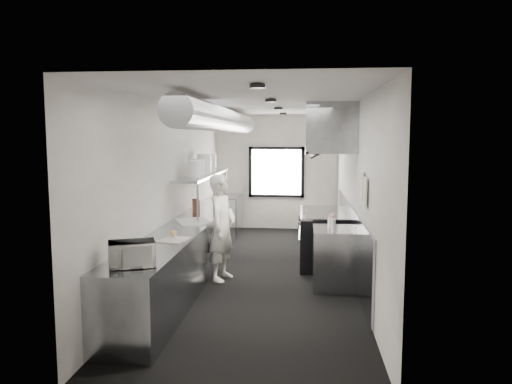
% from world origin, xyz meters
% --- Properties ---
extents(floor, '(3.00, 8.00, 0.01)m').
position_xyz_m(floor, '(0.00, 0.00, 0.00)').
color(floor, black).
rests_on(floor, ground).
extents(ceiling, '(3.00, 8.00, 0.01)m').
position_xyz_m(ceiling, '(0.00, 0.00, 2.80)').
color(ceiling, '#BCB8B3').
rests_on(ceiling, wall_back).
extents(wall_back, '(3.00, 0.02, 2.80)m').
position_xyz_m(wall_back, '(0.00, 4.00, 1.40)').
color(wall_back, silver).
rests_on(wall_back, floor).
extents(wall_front, '(3.00, 0.02, 2.80)m').
position_xyz_m(wall_front, '(0.00, -4.00, 1.40)').
color(wall_front, silver).
rests_on(wall_front, floor).
extents(wall_left, '(0.02, 8.00, 2.80)m').
position_xyz_m(wall_left, '(-1.50, 0.00, 1.40)').
color(wall_left, silver).
rests_on(wall_left, floor).
extents(wall_right, '(0.02, 8.00, 2.80)m').
position_xyz_m(wall_right, '(1.50, 0.00, 1.40)').
color(wall_right, silver).
rests_on(wall_right, floor).
extents(wall_cladding, '(0.03, 5.50, 1.10)m').
position_xyz_m(wall_cladding, '(1.48, 0.30, 0.55)').
color(wall_cladding, gray).
rests_on(wall_cladding, wall_right).
extents(hvac_duct, '(0.40, 6.40, 0.40)m').
position_xyz_m(hvac_duct, '(-0.70, 0.40, 2.55)').
color(hvac_duct, '#919399').
rests_on(hvac_duct, ceiling).
extents(service_window, '(1.36, 0.05, 1.25)m').
position_xyz_m(service_window, '(0.00, 3.96, 1.40)').
color(service_window, white).
rests_on(service_window, wall_back).
extents(exhaust_hood, '(0.81, 2.20, 0.88)m').
position_xyz_m(exhaust_hood, '(1.10, 0.70, 2.39)').
color(exhaust_hood, gray).
rests_on(exhaust_hood, ceiling).
extents(prep_counter, '(0.70, 6.00, 0.90)m').
position_xyz_m(prep_counter, '(-1.15, -0.50, 0.45)').
color(prep_counter, gray).
rests_on(prep_counter, floor).
extents(pass_shelf, '(0.45, 3.00, 0.68)m').
position_xyz_m(pass_shelf, '(-1.19, 1.00, 1.54)').
color(pass_shelf, gray).
rests_on(pass_shelf, prep_counter).
extents(range, '(0.88, 1.60, 0.94)m').
position_xyz_m(range, '(1.04, 0.70, 0.47)').
color(range, black).
rests_on(range, floor).
extents(bottle_station, '(0.65, 0.80, 0.90)m').
position_xyz_m(bottle_station, '(1.15, -0.70, 0.45)').
color(bottle_station, gray).
rests_on(bottle_station, floor).
extents(far_work_table, '(0.70, 1.20, 0.90)m').
position_xyz_m(far_work_table, '(-1.15, 3.20, 0.45)').
color(far_work_table, gray).
rests_on(far_work_table, floor).
extents(notice_sheet_a, '(0.02, 0.28, 0.38)m').
position_xyz_m(notice_sheet_a, '(1.47, -1.20, 1.60)').
color(notice_sheet_a, silver).
rests_on(notice_sheet_a, wall_right).
extents(notice_sheet_b, '(0.02, 0.28, 0.38)m').
position_xyz_m(notice_sheet_b, '(1.47, -1.55, 1.55)').
color(notice_sheet_b, silver).
rests_on(notice_sheet_b, wall_right).
extents(line_cook, '(0.54, 0.69, 1.68)m').
position_xyz_m(line_cook, '(-0.60, -0.46, 0.84)').
color(line_cook, white).
rests_on(line_cook, floor).
extents(microwave, '(0.54, 0.48, 0.27)m').
position_xyz_m(microwave, '(-1.13, -3.06, 1.03)').
color(microwave, silver).
rests_on(microwave, prep_counter).
extents(deli_tub_a, '(0.16, 0.16, 0.09)m').
position_xyz_m(deli_tub_a, '(-1.28, -2.39, 0.95)').
color(deli_tub_a, beige).
rests_on(deli_tub_a, prep_counter).
extents(deli_tub_b, '(0.14, 0.14, 0.09)m').
position_xyz_m(deli_tub_b, '(-1.27, -2.44, 0.95)').
color(deli_tub_b, beige).
rests_on(deli_tub_b, prep_counter).
extents(newspaper, '(0.40, 0.47, 0.01)m').
position_xyz_m(newspaper, '(-1.04, -1.74, 0.91)').
color(newspaper, white).
rests_on(newspaper, prep_counter).
extents(small_plate, '(0.19, 0.19, 0.01)m').
position_xyz_m(small_plate, '(-1.08, -1.57, 0.91)').
color(small_plate, white).
rests_on(small_plate, prep_counter).
extents(pastry, '(0.10, 0.10, 0.10)m').
position_xyz_m(pastry, '(-1.08, -1.57, 0.96)').
color(pastry, '#DFB275').
rests_on(pastry, small_plate).
extents(cutting_board, '(0.72, 0.80, 0.02)m').
position_xyz_m(cutting_board, '(-1.09, -0.34, 0.91)').
color(cutting_board, silver).
rests_on(cutting_board, prep_counter).
extents(knife_block, '(0.18, 0.24, 0.24)m').
position_xyz_m(knife_block, '(-1.26, 0.63, 1.02)').
color(knife_block, brown).
rests_on(knife_block, prep_counter).
extents(plate_stack_a, '(0.31, 0.31, 0.29)m').
position_xyz_m(plate_stack_a, '(-1.21, 0.32, 1.71)').
color(plate_stack_a, white).
rests_on(plate_stack_a, pass_shelf).
extents(plate_stack_b, '(0.28, 0.28, 0.30)m').
position_xyz_m(plate_stack_b, '(-1.21, 0.68, 1.72)').
color(plate_stack_b, white).
rests_on(plate_stack_b, pass_shelf).
extents(plate_stack_c, '(0.29, 0.29, 0.37)m').
position_xyz_m(plate_stack_c, '(-1.20, 1.10, 1.76)').
color(plate_stack_c, white).
rests_on(plate_stack_c, pass_shelf).
extents(plate_stack_d, '(0.24, 0.24, 0.34)m').
position_xyz_m(plate_stack_d, '(-1.20, 1.77, 1.74)').
color(plate_stack_d, white).
rests_on(plate_stack_d, pass_shelf).
extents(squeeze_bottle_a, '(0.07, 0.07, 0.18)m').
position_xyz_m(squeeze_bottle_a, '(1.10, -0.98, 0.99)').
color(squeeze_bottle_a, silver).
rests_on(squeeze_bottle_a, bottle_station).
extents(squeeze_bottle_b, '(0.07, 0.07, 0.18)m').
position_xyz_m(squeeze_bottle_b, '(1.11, -0.85, 0.99)').
color(squeeze_bottle_b, silver).
rests_on(squeeze_bottle_b, bottle_station).
extents(squeeze_bottle_c, '(0.07, 0.07, 0.17)m').
position_xyz_m(squeeze_bottle_c, '(1.07, -0.65, 0.98)').
color(squeeze_bottle_c, silver).
rests_on(squeeze_bottle_c, bottle_station).
extents(squeeze_bottle_d, '(0.07, 0.07, 0.19)m').
position_xyz_m(squeeze_bottle_d, '(1.09, -0.59, 1.00)').
color(squeeze_bottle_d, silver).
rests_on(squeeze_bottle_d, bottle_station).
extents(squeeze_bottle_e, '(0.07, 0.07, 0.19)m').
position_xyz_m(squeeze_bottle_e, '(1.12, -0.43, 0.99)').
color(squeeze_bottle_e, silver).
rests_on(squeeze_bottle_e, bottle_station).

